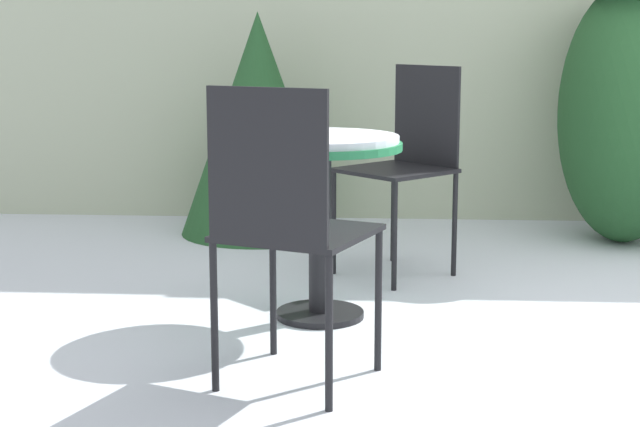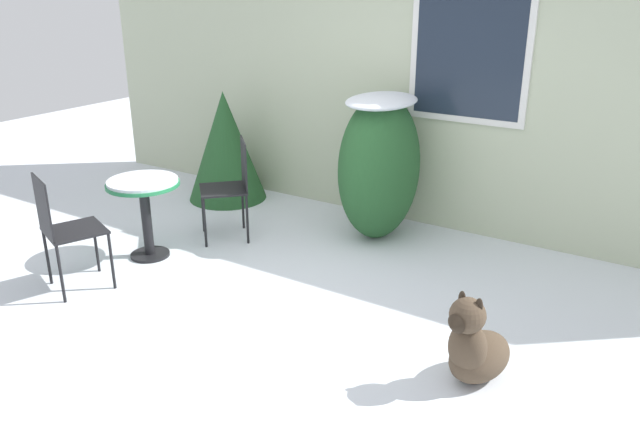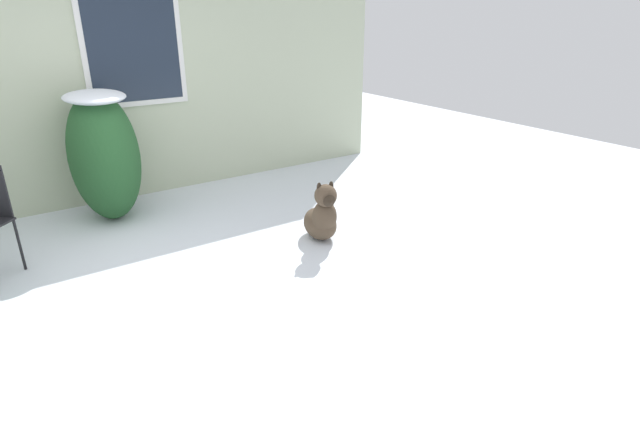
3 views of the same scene
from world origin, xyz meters
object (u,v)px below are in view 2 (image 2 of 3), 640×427
Objects in this scene: patio_chair_near_table at (231,183)px; dog at (475,348)px; patio_chair_far_side at (64,226)px; patio_table at (144,197)px.

patio_chair_near_table reaches higher than dog.
patio_chair_far_side is 3.26m from dog.
patio_table is 0.80m from patio_chair_far_side.
patio_table is 0.75× the size of patio_chair_far_side.
patio_chair_near_table is at bearing 175.83° from dog.
patio_table is 0.75× the size of patio_chair_near_table.
dog is at bearing 24.80° from patio_chair_near_table.
patio_table is 1.08× the size of dog.
patio_chair_far_side reaches higher than dog.
dog is (2.79, -1.03, -0.31)m from patio_chair_near_table.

